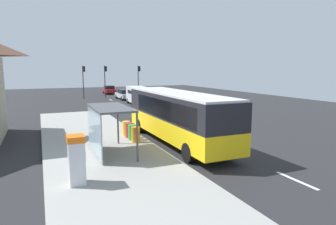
{
  "coord_description": "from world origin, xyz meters",
  "views": [
    {
      "loc": [
        -9.43,
        -14.76,
        4.67
      ],
      "look_at": [
        -1.0,
        4.68,
        1.5
      ],
      "focal_mm": 31.73,
      "sensor_mm": 36.0,
      "label": 1
    }
  ],
  "objects_px": {
    "traffic_light_near_side": "(139,76)",
    "recycling_bin_yellow": "(126,128)",
    "ticket_machine": "(77,159)",
    "bus_shelter": "(105,118)",
    "sedan_far": "(124,94)",
    "sedan_near": "(109,90)",
    "recycling_bin_red": "(129,130)",
    "traffic_light_far_side": "(84,77)",
    "bus": "(177,114)",
    "recycling_bin_green": "(132,132)",
    "traffic_light_median": "(105,76)",
    "white_van": "(138,94)",
    "recycling_bin_orange": "(136,134)"
  },
  "relations": [
    {
      "from": "sedan_far",
      "to": "traffic_light_far_side",
      "type": "xyz_separation_m",
      "value": [
        -5.4,
        3.58,
        2.57
      ]
    },
    {
      "from": "sedan_far",
      "to": "recycling_bin_red",
      "type": "xyz_separation_m",
      "value": [
        -6.5,
        -25.13,
        -0.14
      ]
    },
    {
      "from": "recycling_bin_red",
      "to": "traffic_light_near_side",
      "type": "distance_m",
      "value": 29.67
    },
    {
      "from": "sedan_far",
      "to": "traffic_light_far_side",
      "type": "height_order",
      "value": "traffic_light_far_side"
    },
    {
      "from": "sedan_far",
      "to": "ticket_machine",
      "type": "xyz_separation_m",
      "value": [
        -10.57,
        -32.01,
        0.38
      ]
    },
    {
      "from": "sedan_far",
      "to": "recycling_bin_orange",
      "type": "xyz_separation_m",
      "value": [
        -6.5,
        -26.53,
        -0.14
      ]
    },
    {
      "from": "sedan_near",
      "to": "sedan_far",
      "type": "height_order",
      "value": "same"
    },
    {
      "from": "sedan_far",
      "to": "bus_shelter",
      "type": "xyz_separation_m",
      "value": [
        -8.71,
        -28.33,
        1.31
      ]
    },
    {
      "from": "bus",
      "to": "recycling_bin_green",
      "type": "xyz_separation_m",
      "value": [
        -2.49,
        1.3,
        -1.19
      ]
    },
    {
      "from": "white_van",
      "to": "recycling_bin_red",
      "type": "bearing_deg",
      "value": -109.58
    },
    {
      "from": "traffic_light_near_side",
      "to": "traffic_light_far_side",
      "type": "bearing_deg",
      "value": 174.69
    },
    {
      "from": "recycling_bin_orange",
      "to": "recycling_bin_red",
      "type": "relative_size",
      "value": 1.0
    },
    {
      "from": "recycling_bin_yellow",
      "to": "bus_shelter",
      "type": "xyz_separation_m",
      "value": [
        -2.21,
        -3.9,
        1.44
      ]
    },
    {
      "from": "traffic_light_median",
      "to": "recycling_bin_orange",
      "type": "bearing_deg",
      "value": -98.46
    },
    {
      "from": "bus",
      "to": "sedan_far",
      "type": "relative_size",
      "value": 2.48
    },
    {
      "from": "bus",
      "to": "bus_shelter",
      "type": "bearing_deg",
      "value": -165.7
    },
    {
      "from": "ticket_machine",
      "to": "bus_shelter",
      "type": "distance_m",
      "value": 4.22
    },
    {
      "from": "sedan_near",
      "to": "ticket_machine",
      "type": "bearing_deg",
      "value": -103.95
    },
    {
      "from": "white_van",
      "to": "recycling_bin_orange",
      "type": "bearing_deg",
      "value": -108.26
    },
    {
      "from": "recycling_bin_orange",
      "to": "bus_shelter",
      "type": "xyz_separation_m",
      "value": [
        -2.21,
        -1.8,
        1.44
      ]
    },
    {
      "from": "bus",
      "to": "sedan_near",
      "type": "bearing_deg",
      "value": 83.92
    },
    {
      "from": "recycling_bin_red",
      "to": "traffic_light_median",
      "type": "bearing_deg",
      "value": 81.14
    },
    {
      "from": "traffic_light_near_side",
      "to": "traffic_light_far_side",
      "type": "distance_m",
      "value": 8.64
    },
    {
      "from": "sedan_far",
      "to": "traffic_light_far_side",
      "type": "relative_size",
      "value": 0.88
    },
    {
      "from": "sedan_far",
      "to": "traffic_light_near_side",
      "type": "bearing_deg",
      "value": 41.0
    },
    {
      "from": "recycling_bin_green",
      "to": "recycling_bin_yellow",
      "type": "height_order",
      "value": "same"
    },
    {
      "from": "recycling_bin_green",
      "to": "traffic_light_median",
      "type": "relative_size",
      "value": 0.19
    },
    {
      "from": "ticket_machine",
      "to": "recycling_bin_orange",
      "type": "relative_size",
      "value": 2.04
    },
    {
      "from": "recycling_bin_orange",
      "to": "white_van",
      "type": "bearing_deg",
      "value": 71.74
    },
    {
      "from": "traffic_light_near_side",
      "to": "traffic_light_far_side",
      "type": "xyz_separation_m",
      "value": [
        -8.6,
        0.8,
        -0.02
      ]
    },
    {
      "from": "recycling_bin_green",
      "to": "traffic_light_median",
      "type": "bearing_deg",
      "value": 81.34
    },
    {
      "from": "recycling_bin_red",
      "to": "recycling_bin_yellow",
      "type": "height_order",
      "value": "same"
    },
    {
      "from": "sedan_near",
      "to": "ticket_machine",
      "type": "relative_size",
      "value": 2.31
    },
    {
      "from": "sedan_far",
      "to": "traffic_light_far_side",
      "type": "bearing_deg",
      "value": 146.48
    },
    {
      "from": "sedan_near",
      "to": "recycling_bin_red",
      "type": "distance_m",
      "value": 36.28
    },
    {
      "from": "bus",
      "to": "traffic_light_near_side",
      "type": "bearing_deg",
      "value": 76.45
    },
    {
      "from": "recycling_bin_yellow",
      "to": "traffic_light_far_side",
      "type": "height_order",
      "value": "traffic_light_far_side"
    },
    {
      "from": "sedan_near",
      "to": "recycling_bin_orange",
      "type": "relative_size",
      "value": 4.71
    },
    {
      "from": "recycling_bin_yellow",
      "to": "bus_shelter",
      "type": "relative_size",
      "value": 0.24
    },
    {
      "from": "traffic_light_near_side",
      "to": "recycling_bin_yellow",
      "type": "bearing_deg",
      "value": -109.62
    },
    {
      "from": "white_van",
      "to": "recycling_bin_orange",
      "type": "xyz_separation_m",
      "value": [
        -6.4,
        -19.39,
        -0.69
      ]
    },
    {
      "from": "sedan_far",
      "to": "recycling_bin_green",
      "type": "bearing_deg",
      "value": -104.13
    },
    {
      "from": "sedan_near",
      "to": "traffic_light_near_side",
      "type": "height_order",
      "value": "traffic_light_near_side"
    },
    {
      "from": "recycling_bin_orange",
      "to": "bus_shelter",
      "type": "bearing_deg",
      "value": -140.86
    },
    {
      "from": "bus",
      "to": "sedan_far",
      "type": "height_order",
      "value": "bus"
    },
    {
      "from": "sedan_near",
      "to": "traffic_light_median",
      "type": "bearing_deg",
      "value": -107.1
    },
    {
      "from": "white_van",
      "to": "bus_shelter",
      "type": "distance_m",
      "value": 22.89
    },
    {
      "from": "bus",
      "to": "sedan_near",
      "type": "xyz_separation_m",
      "value": [
        4.01,
        37.7,
        -1.05
      ]
    },
    {
      "from": "ticket_machine",
      "to": "bus_shelter",
      "type": "height_order",
      "value": "bus_shelter"
    },
    {
      "from": "sedan_far",
      "to": "traffic_light_median",
      "type": "bearing_deg",
      "value": 113.48
    }
  ]
}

